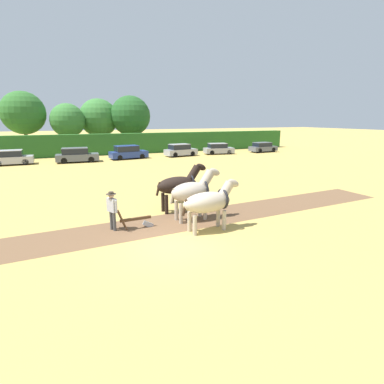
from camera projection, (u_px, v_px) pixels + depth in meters
The scene contains 19 objects.
ground_plane at pixel (173, 245), 11.60m from camera, with size 240.00×240.00×0.00m, color tan.
plowed_furrow_strip at pixel (78, 238), 12.26m from camera, with size 34.32×2.63×0.01m, color brown.
hedgerow at pixel (91, 145), 39.17m from camera, with size 60.53×1.36×2.76m, color #286023.
tree_far_left at pixel (23, 113), 40.58m from camera, with size 5.76×5.76×8.35m.
tree_left at pixel (68, 121), 41.92m from camera, with size 4.69×4.69×6.81m.
tree_center_left at pixel (99, 118), 45.08m from camera, with size 5.65×5.65×7.65m.
tree_center at pixel (130, 116), 45.10m from camera, with size 5.92×5.92×8.07m.
draft_horse_lead_left at pixel (209, 202), 12.82m from camera, with size 2.85×1.04×2.26m.
draft_horse_lead_right at pixel (193, 191), 14.18m from camera, with size 2.72×1.08×2.51m.
draft_horse_trail_left at pixel (179, 185), 15.58m from camera, with size 2.93×1.04×2.51m.
plow at pixel (139, 221), 13.28m from camera, with size 1.64×0.48×1.13m.
farmer_at_plow at pixel (112, 208), 12.88m from camera, with size 0.43×0.61×1.73m.
farmer_beside_team at pixel (173, 188), 17.20m from camera, with size 0.31×0.61×1.53m.
parked_car_left at pixel (12, 158), 31.29m from camera, with size 3.95×1.85×1.55m.
parked_car_center_left at pixel (77, 155), 33.17m from camera, with size 4.57×2.04×1.60m.
parked_car_center at pixel (128, 152), 35.97m from camera, with size 4.61×2.38×1.60m.
parked_car_center_right at pixel (180, 150), 38.49m from camera, with size 4.28×2.32×1.56m.
parked_car_right at pixel (218, 149), 40.74m from camera, with size 4.19×2.33×1.47m.
parked_car_far_right at pixel (263, 147), 43.11m from camera, with size 4.05×1.91×1.41m.
Camera 1 is at (-3.62, -10.17, 4.77)m, focal length 28.00 mm.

